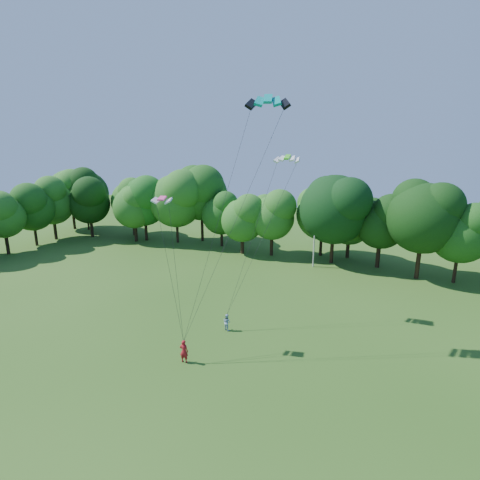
% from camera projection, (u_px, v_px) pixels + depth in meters
% --- Properties ---
extents(ground, '(160.00, 160.00, 0.00)m').
position_uv_depth(ground, '(140.00, 404.00, 24.29)').
color(ground, '#275015').
rests_on(ground, ground).
extents(utility_pole, '(1.44, 0.40, 7.28)m').
position_uv_depth(utility_pole, '(314.00, 240.00, 50.64)').
color(utility_pole, '#B2B1A9').
rests_on(utility_pole, ground).
extents(kite_flyer_left, '(0.75, 0.55, 1.87)m').
position_uv_depth(kite_flyer_left, '(184.00, 351.00, 28.78)').
color(kite_flyer_left, '#AD161F').
rests_on(kite_flyer_left, ground).
extents(kite_flyer_right, '(0.91, 0.82, 1.54)m').
position_uv_depth(kite_flyer_right, '(227.00, 322.00, 33.85)').
color(kite_flyer_right, '#98B6D3').
rests_on(kite_flyer_right, ground).
extents(kite_teal, '(3.44, 2.24, 0.84)m').
position_uv_depth(kite_teal, '(268.00, 99.00, 28.27)').
color(kite_teal, '#04928B').
rests_on(kite_teal, ground).
extents(kite_green, '(2.38, 1.19, 0.47)m').
position_uv_depth(kite_green, '(287.00, 157.00, 34.11)').
color(kite_green, '#44DB20').
rests_on(kite_green, ground).
extents(kite_pink, '(1.70, 1.09, 0.31)m').
position_uv_depth(kite_pink, '(162.00, 198.00, 28.98)').
color(kite_pink, '#FF4695').
rests_on(kite_pink, ground).
extents(tree_back_west, '(8.23, 8.23, 11.97)m').
position_uv_depth(tree_back_west, '(144.00, 198.00, 63.98)').
color(tree_back_west, '#362215').
rests_on(tree_back_west, ground).
extents(tree_back_center, '(10.49, 10.49, 15.25)m').
position_uv_depth(tree_back_center, '(335.00, 196.00, 50.94)').
color(tree_back_center, black).
rests_on(tree_back_center, ground).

